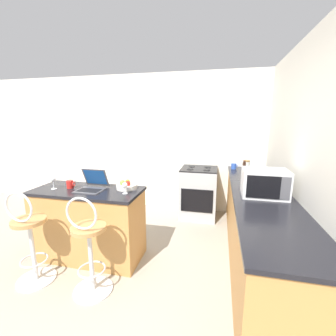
# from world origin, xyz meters

# --- Properties ---
(ground_plane) EXTENTS (20.00, 20.00, 0.00)m
(ground_plane) POSITION_xyz_m (0.00, 0.00, 0.00)
(ground_plane) COLOR gray
(wall_back) EXTENTS (12.00, 0.06, 2.60)m
(wall_back) POSITION_xyz_m (0.00, 2.53, 1.30)
(wall_back) COLOR silver
(wall_back) RESTS_ON ground_plane
(breakfast_bar) EXTENTS (1.34, 0.60, 0.91)m
(breakfast_bar) POSITION_xyz_m (-0.43, 0.62, 0.45)
(breakfast_bar) COLOR #B27C42
(breakfast_bar) RESTS_ON ground_plane
(counter_right) EXTENTS (0.67, 3.03, 0.91)m
(counter_right) POSITION_xyz_m (1.64, 1.00, 0.45)
(counter_right) COLOR #B27C42
(counter_right) RESTS_ON ground_plane
(bar_stool_near) EXTENTS (0.40, 0.40, 1.06)m
(bar_stool_near) POSITION_xyz_m (-0.78, 0.06, 0.50)
(bar_stool_near) COLOR silver
(bar_stool_near) RESTS_ON ground_plane
(bar_stool_far) EXTENTS (0.40, 0.40, 1.06)m
(bar_stool_far) POSITION_xyz_m (-0.08, 0.06, 0.50)
(bar_stool_far) COLOR silver
(bar_stool_far) RESTS_ON ground_plane
(laptop) EXTENTS (0.32, 0.33, 0.25)m
(laptop) POSITION_xyz_m (-0.37, 0.65, 0.97)
(laptop) COLOR #47474C
(laptop) RESTS_ON breakfast_bar
(microwave) EXTENTS (0.48, 0.35, 0.30)m
(microwave) POSITION_xyz_m (1.64, 0.85, 1.06)
(microwave) COLOR silver
(microwave) RESTS_ON counter_right
(stove_range) EXTENTS (0.63, 0.61, 0.91)m
(stove_range) POSITION_xyz_m (0.80, 2.18, 0.45)
(stove_range) COLOR #9EA3A8
(stove_range) RESTS_ON ground_plane
(pepper_mill) EXTENTS (0.05, 0.05, 0.23)m
(pepper_mill) POSITION_xyz_m (1.52, 1.83, 1.02)
(pepper_mill) COLOR #331E14
(pepper_mill) RESTS_ON counter_right
(wine_glass_tall) EXTENTS (0.07, 0.07, 0.17)m
(wine_glass_tall) POSITION_xyz_m (-0.84, 0.55, 1.03)
(wine_glass_tall) COLOR silver
(wine_glass_tall) RESTS_ON breakfast_bar
(wine_glass_short) EXTENTS (0.06, 0.06, 0.13)m
(wine_glass_short) POSITION_xyz_m (0.09, 0.58, 1.00)
(wine_glass_short) COLOR silver
(wine_glass_short) RESTS_ON breakfast_bar
(mug_blue) EXTENTS (0.11, 0.09, 0.09)m
(mug_blue) POSITION_xyz_m (1.40, 2.27, 0.95)
(mug_blue) COLOR #2D51AD
(mug_blue) RESTS_ON counter_right
(fruit_bowl) EXTENTS (0.25, 0.25, 0.11)m
(fruit_bowl) POSITION_xyz_m (0.03, 0.76, 0.94)
(fruit_bowl) COLOR silver
(fruit_bowl) RESTS_ON breakfast_bar
(mug_red) EXTENTS (0.10, 0.08, 0.10)m
(mug_red) POSITION_xyz_m (-0.66, 0.63, 0.96)
(mug_red) COLOR red
(mug_red) RESTS_ON breakfast_bar
(storage_jar) EXTENTS (0.11, 0.11, 0.16)m
(storage_jar) POSITION_xyz_m (1.60, 2.26, 0.99)
(storage_jar) COLOR silver
(storage_jar) RESTS_ON counter_right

